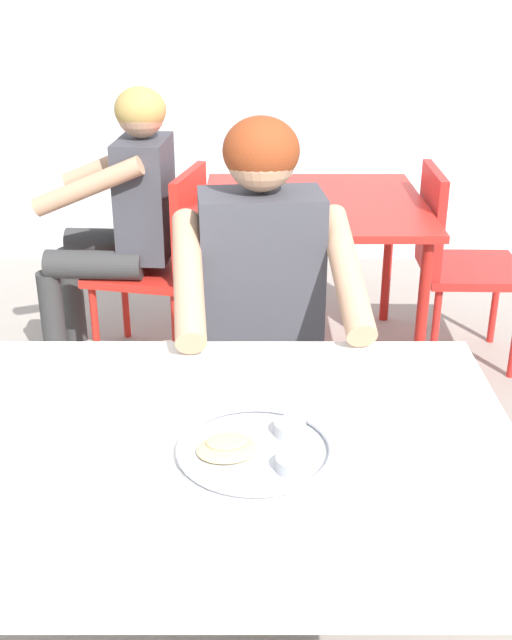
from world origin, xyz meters
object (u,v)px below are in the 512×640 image
Objects in this scene: chair_red_right at (450,254)px; table_foreground at (217,473)px; chair_red_left at (161,256)px; patron_background at (120,204)px; chair_foreground at (254,349)px; diner_foreground at (261,309)px; table_background_red at (309,219)px; thali_tray at (254,449)px.

table_foreground is at bearing -116.25° from chair_red_right.
chair_red_left reaches higher than table_foreground.
table_foreground is at bearing -80.29° from chair_red_left.
chair_foreground is at bearing -60.22° from patron_background.
patron_background reaches higher than table_foreground.
table_background_red is at bearing 79.64° from diner_foreground.
table_foreground is 0.92m from chair_foreground.
patron_background is at bearing 104.35° from table_foreground.
patron_background is (-0.48, 1.88, 0.02)m from table_foreground.
chair_foreground is 1.27m from chair_red_right.
table_foreground is 0.94× the size of diner_foreground.
chair_red_right is 1.42m from patron_background.
thali_tray is 0.32× the size of table_background_red.
chair_foreground reaches higher than table_foreground.
chair_red_right is (1.24, 0.00, 0.01)m from chair_red_left.
chair_red_left is at bearing 112.50° from chair_foreground.
chair_foreground is 0.75× the size of patron_background.
chair_red_right is at bearing 0.11° from chair_red_left.
table_background_red is at bearing 82.90° from thali_tray.
table_background_red is (0.23, 0.97, 0.13)m from chair_foreground.
chair_foreground is at bearing -131.29° from chair_red_right.
chair_foreground is at bearing 89.78° from thali_tray.
table_background_red is 1.11× the size of chair_red_right.
patron_background is at bearing 179.55° from table_background_red.
table_foreground is 1.90m from chair_red_left.
chair_foreground is 0.32m from diner_foreground.
chair_red_left reaches higher than table_background_red.
chair_red_right reaches higher than chair_red_left.
thali_tray is at bearing -90.22° from chair_foreground.
patron_background is at bearing 115.63° from diner_foreground.
patron_background reaches higher than table_background_red.
patron_background reaches higher than chair_red_right.
patron_background reaches higher than chair_red_left.
chair_red_right reaches higher than thali_tray.
patron_background is at bearing 179.24° from chair_red_right.
thali_tray is 0.35× the size of chair_red_left.
chair_foreground is 1.04× the size of chair_red_right.
chair_red_right reaches higher than table_background_red.
table_background_red is at bearing -0.45° from patron_background.
diner_foreground is 1.33m from patron_background.
chair_red_right is at bearing 48.71° from chair_foreground.
thali_tray is 0.35× the size of chair_red_right.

